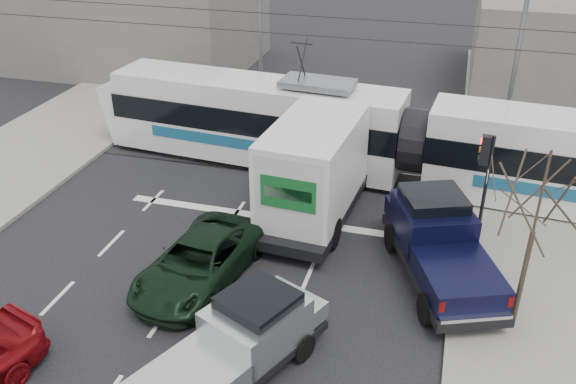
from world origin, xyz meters
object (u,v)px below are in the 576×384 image
(navy_pickup, at_px, (438,241))
(street_lamp_near, at_px, (516,34))
(street_lamp_far, at_px, (256,7))
(bare_tree, at_px, (540,201))
(box_truck, at_px, (319,167))
(silver_pickup, at_px, (239,343))
(tram, at_px, (414,142))
(green_car, at_px, (199,262))
(traffic_signal, at_px, (485,165))

(navy_pickup, bearing_deg, street_lamp_near, 56.39)
(street_lamp_far, distance_m, navy_pickup, 15.70)
(bare_tree, xyz_separation_m, box_truck, (-6.50, 4.30, -1.99))
(silver_pickup, bearing_deg, bare_tree, 54.88)
(silver_pickup, bearing_deg, navy_pickup, 76.57)
(street_lamp_far, height_order, navy_pickup, street_lamp_far)
(street_lamp_near, height_order, tram, street_lamp_near)
(green_car, bearing_deg, street_lamp_far, 108.50)
(bare_tree, relative_size, street_lamp_far, 0.56)
(tram, bearing_deg, street_lamp_far, 148.20)
(box_truck, relative_size, navy_pickup, 1.25)
(traffic_signal, bearing_deg, tram, 125.60)
(street_lamp_far, distance_m, box_truck, 11.11)
(bare_tree, relative_size, silver_pickup, 0.88)
(navy_pickup, bearing_deg, box_truck, 126.00)
(traffic_signal, relative_size, street_lamp_far, 0.40)
(bare_tree, height_order, green_car, bare_tree)
(street_lamp_far, relative_size, tram, 0.36)
(street_lamp_far, bearing_deg, street_lamp_near, -9.87)
(traffic_signal, relative_size, tram, 0.14)
(box_truck, bearing_deg, silver_pickup, -85.95)
(street_lamp_near, height_order, green_car, street_lamp_near)
(silver_pickup, bearing_deg, street_lamp_far, 131.42)
(traffic_signal, bearing_deg, silver_pickup, -124.66)
(bare_tree, xyz_separation_m, silver_pickup, (-6.53, -3.82, -2.81))
(street_lamp_near, bearing_deg, traffic_signal, -96.41)
(traffic_signal, xyz_separation_m, box_truck, (-5.37, 0.31, -0.93))
(silver_pickup, distance_m, box_truck, 8.17)
(tram, bearing_deg, silver_pickup, -100.07)
(silver_pickup, relative_size, box_truck, 0.76)
(traffic_signal, height_order, box_truck, traffic_signal)
(tram, bearing_deg, box_truck, -128.79)
(street_lamp_far, xyz_separation_m, silver_pickup, (5.25, -17.32, -4.13))
(bare_tree, bearing_deg, tram, 115.71)
(bare_tree, bearing_deg, green_car, -176.07)
(street_lamp_near, bearing_deg, bare_tree, -88.58)
(street_lamp_far, distance_m, silver_pickup, 18.57)
(street_lamp_far, bearing_deg, box_truck, -60.10)
(box_truck, xyz_separation_m, green_car, (-2.45, -4.92, -1.10))
(bare_tree, xyz_separation_m, green_car, (-8.95, -0.61, -3.09))
(traffic_signal, xyz_separation_m, silver_pickup, (-5.41, -7.82, -1.76))
(bare_tree, distance_m, box_truck, 8.04)
(box_truck, bearing_deg, tram, 50.73)
(traffic_signal, height_order, navy_pickup, traffic_signal)
(traffic_signal, relative_size, navy_pickup, 0.60)
(traffic_signal, height_order, green_car, traffic_signal)
(street_lamp_far, bearing_deg, bare_tree, -48.88)
(tram, xyz_separation_m, green_car, (-5.39, -8.01, -1.11))
(street_lamp_near, xyz_separation_m, silver_pickup, (-6.25, -15.32, -4.13))
(silver_pickup, bearing_deg, green_car, 151.54)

